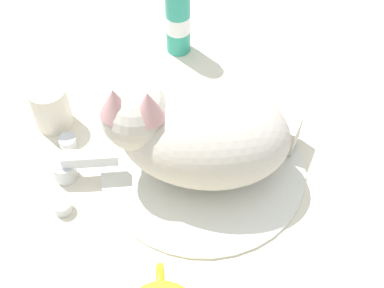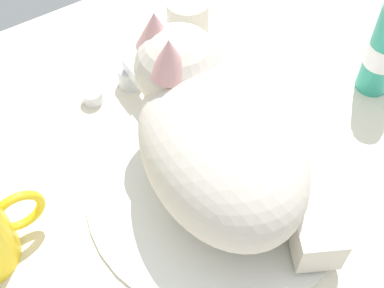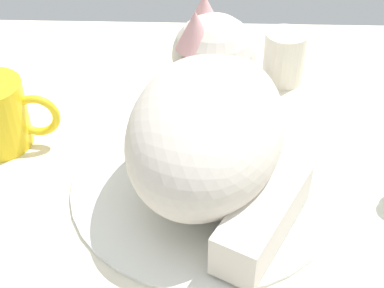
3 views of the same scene
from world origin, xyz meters
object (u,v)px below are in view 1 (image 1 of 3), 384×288
Objects in this scene: toothpaste_bottle at (178,18)px; faucet at (73,167)px; cat at (195,130)px; rinse_cup at (51,107)px.

faucet is at bearing 147.61° from toothpaste_bottle.
cat is 24.91cm from rinse_cup.
toothpaste_bottle is at bearing -52.28° from rinse_cup.
cat is at bearing -88.60° from faucet.
rinse_cup is 0.50× the size of toothpaste_bottle.
faucet is 1.92× the size of rinse_cup.
cat is 2.03× the size of toothpaste_bottle.
faucet is 11.77cm from rinse_cup.
rinse_cup is at bearing 64.43° from cat.
faucet is 0.97× the size of toothpaste_bottle.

